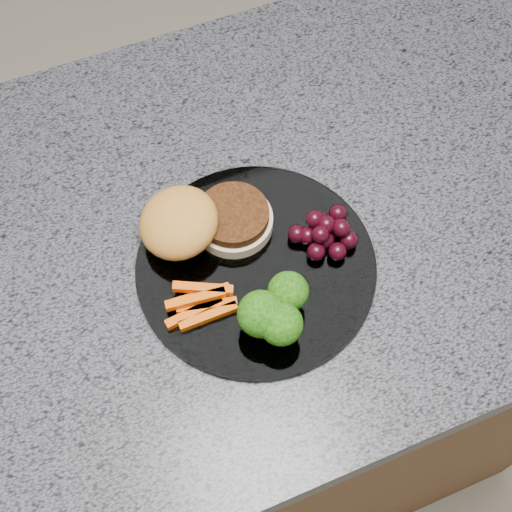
{
  "coord_description": "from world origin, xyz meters",
  "views": [
    {
      "loc": [
        -0.02,
        -0.4,
        1.58
      ],
      "look_at": [
        0.12,
        -0.07,
        0.93
      ],
      "focal_mm": 50.0,
      "sensor_mm": 36.0,
      "label": 1
    }
  ],
  "objects_px": {
    "plate": "(256,266)",
    "burger": "(199,223)",
    "grape_bunch": "(326,232)",
    "island_cabinet": "(176,389)"
  },
  "relations": [
    {
      "from": "plate",
      "to": "burger",
      "type": "bearing_deg",
      "value": 124.59
    },
    {
      "from": "plate",
      "to": "grape_bunch",
      "type": "height_order",
      "value": "grape_bunch"
    },
    {
      "from": "island_cabinet",
      "to": "grape_bunch",
      "type": "bearing_deg",
      "value": -18.04
    },
    {
      "from": "island_cabinet",
      "to": "grape_bunch",
      "type": "relative_size",
      "value": 16.59
    },
    {
      "from": "island_cabinet",
      "to": "plate",
      "type": "xyz_separation_m",
      "value": [
        0.12,
        -0.07,
        0.47
      ]
    },
    {
      "from": "burger",
      "to": "grape_bunch",
      "type": "relative_size",
      "value": 2.07
    },
    {
      "from": "island_cabinet",
      "to": "burger",
      "type": "relative_size",
      "value": 8.0
    },
    {
      "from": "burger",
      "to": "plate",
      "type": "bearing_deg",
      "value": -58.22
    },
    {
      "from": "island_cabinet",
      "to": "plate",
      "type": "height_order",
      "value": "plate"
    },
    {
      "from": "island_cabinet",
      "to": "plate",
      "type": "distance_m",
      "value": 0.49
    }
  ]
}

